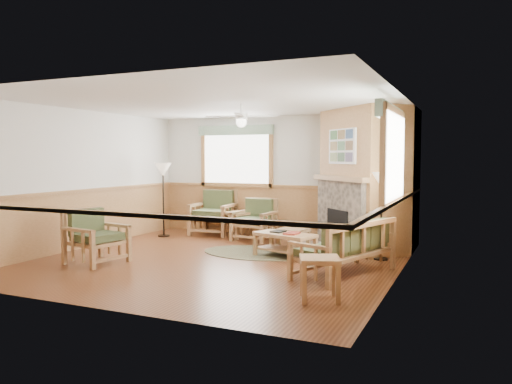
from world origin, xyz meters
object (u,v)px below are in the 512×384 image
at_px(floor_lamp_right, 381,216).
at_px(end_table_chairs, 237,225).
at_px(armchair_back_right, 254,220).
at_px(coffee_table, 285,245).
at_px(armchair_back_left, 213,212).
at_px(armchair_left, 97,236).
at_px(floor_lamp_left, 163,200).
at_px(footstool, 294,240).
at_px(sofa, 344,248).
at_px(end_table_sofa, 320,279).

bearing_deg(floor_lamp_right, end_table_chairs, 161.13).
distance_m(armchair_back_right, coffee_table, 1.94).
bearing_deg(armchair_back_left, floor_lamp_right, -23.06).
bearing_deg(end_table_chairs, armchair_left, -106.45).
height_order(armchair_back_left, armchair_left, armchair_back_left).
relative_size(floor_lamp_left, floor_lamp_right, 1.08).
relative_size(end_table_chairs, footstool, 1.15).
distance_m(armchair_back_left, armchair_left, 3.58).
xyz_separation_m(sofa, floor_lamp_right, (0.32, 1.34, 0.35)).
xyz_separation_m(sofa, armchair_back_right, (-2.54, 2.33, 0.03)).
height_order(sofa, coffee_table, sofa).
relative_size(sofa, coffee_table, 1.67).
bearing_deg(floor_lamp_right, end_table_sofa, -95.37).
relative_size(armchair_back_right, floor_lamp_right, 0.58).
bearing_deg(armchair_left, armchair_back_right, -13.96).
bearing_deg(end_table_chairs, armchair_back_right, -17.10).
height_order(end_table_chairs, footstool, end_table_chairs).
bearing_deg(floor_lamp_left, coffee_table, -18.27).
xyz_separation_m(sofa, floor_lamp_left, (-4.60, 1.96, 0.42)).
height_order(coffee_table, end_table_chairs, end_table_chairs).
distance_m(end_table_chairs, floor_lamp_left, 1.76).
distance_m(armchair_back_right, footstool, 1.51).
height_order(armchair_left, end_table_chairs, armchair_left).
xyz_separation_m(coffee_table, end_table_sofa, (1.34, -2.34, 0.06)).
xyz_separation_m(coffee_table, footstool, (-0.04, 0.59, 0.00)).
relative_size(sofa, armchair_left, 1.98).
bearing_deg(armchair_back_right, end_table_chairs, 165.98).
bearing_deg(end_table_chairs, floor_lamp_right, -18.87).
distance_m(armchair_back_left, coffee_table, 3.06).
bearing_deg(end_table_chairs, coffee_table, -43.01).
xyz_separation_m(armchair_back_right, armchair_left, (-1.46, -3.20, 0.01)).
height_order(sofa, armchair_back_left, armchair_back_left).
bearing_deg(armchair_back_left, sofa, -40.44).
distance_m(floor_lamp_left, floor_lamp_right, 4.95).
relative_size(footstool, floor_lamp_right, 0.33).
distance_m(sofa, armchair_left, 4.10).
xyz_separation_m(armchair_back_left, end_table_sofa, (3.78, -4.16, -0.24)).
xyz_separation_m(coffee_table, floor_lamp_right, (1.60, 0.47, 0.55)).
height_order(armchair_left, floor_lamp_right, floor_lamp_right).
bearing_deg(floor_lamp_left, armchair_left, -78.10).
relative_size(armchair_left, floor_lamp_left, 0.55).
bearing_deg(floor_lamp_right, sofa, -103.23).
relative_size(armchair_back_right, footstool, 1.77).
bearing_deg(sofa, floor_lamp_right, -172.86).
height_order(sofa, floor_lamp_right, floor_lamp_right).
height_order(armchair_back_left, end_table_chairs, armchair_back_left).
bearing_deg(footstool, floor_lamp_left, 171.29).
height_order(end_table_sofa, footstool, end_table_sofa).
bearing_deg(armchair_back_right, armchair_back_left, 166.20).
xyz_separation_m(armchair_left, footstool, (2.67, 2.33, -0.24)).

